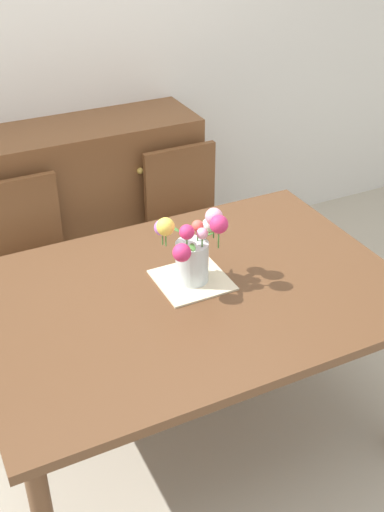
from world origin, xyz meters
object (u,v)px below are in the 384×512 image
at_px(chair_left, 28,256).
at_px(flower_vase, 192,248).
at_px(chair_right, 189,218).
at_px(dresser, 79,210).
at_px(dining_table, 189,306).

relative_size(chair_left, flower_vase, 2.94).
distance_m(chair_right, dresser, 0.65).
xyz_separation_m(chair_right, flower_vase, (-0.41, -0.88, 0.40)).
relative_size(dining_table, dresser, 1.21).
bearing_deg(dresser, flower_vase, -85.49).
bearing_deg(dresser, chair_right, -38.03).
height_order(chair_left, flower_vase, flower_vase).
height_order(dining_table, chair_right, chair_right).
bearing_deg(chair_right, chair_left, 0.00).
height_order(dining_table, flower_vase, flower_vase).
bearing_deg(dining_table, dresser, 92.66).
height_order(dresser, flower_vase, flower_vase).
distance_m(dresser, flower_vase, 1.35).
distance_m(chair_left, flower_vase, 1.08).
bearing_deg(dresser, chair_left, -134.14).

